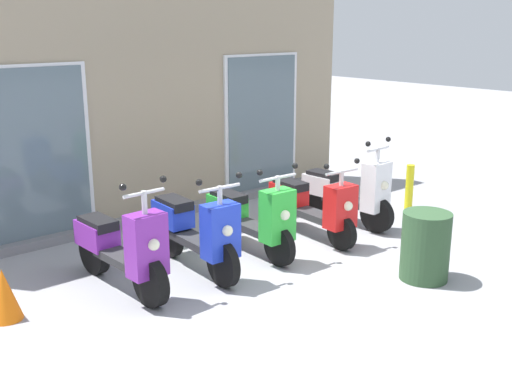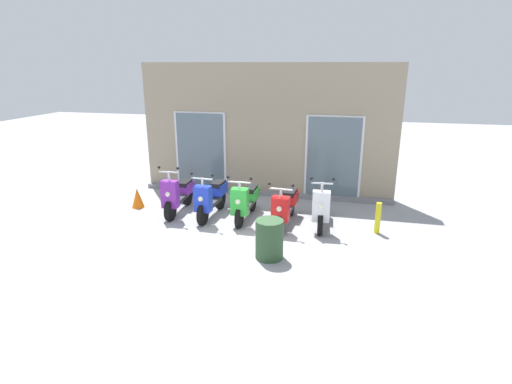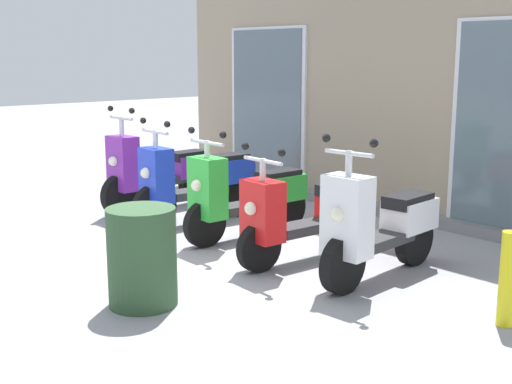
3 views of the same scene
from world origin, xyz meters
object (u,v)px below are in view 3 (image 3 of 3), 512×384
curb_bollard (508,279)px  trash_bin (142,257)px  traffic_cone (118,175)px  scooter_blue (195,181)px  scooter_purple (158,173)px  scooter_white (379,226)px  scooter_green (246,195)px  scooter_red (307,214)px

curb_bollard → trash_bin: trash_bin is taller
traffic_cone → trash_bin: trash_bin is taller
scooter_blue → trash_bin: bearing=-45.7°
scooter_purple → scooter_white: (3.53, -0.07, 0.00)m
scooter_green → scooter_blue: bearing=-178.2°
scooter_red → scooter_white: 0.80m
scooter_white → scooter_purple: bearing=178.8°
scooter_purple → curb_bollard: scooter_purple is taller
scooter_blue → trash_bin: 2.58m
scooter_blue → scooter_green: size_ratio=1.04×
scooter_purple → scooter_white: scooter_purple is taller
scooter_blue → scooter_green: scooter_blue is taller
scooter_blue → scooter_white: 2.63m
scooter_red → traffic_cone: scooter_red is taller
scooter_red → trash_bin: size_ratio=2.08×
scooter_purple → scooter_blue: bearing=-5.4°
scooter_red → scooter_green: bearing=174.8°
curb_bollard → traffic_cone: 6.01m
curb_bollard → traffic_cone: (-6.00, 0.33, -0.09)m
scooter_blue → curb_bollard: size_ratio=2.39×
traffic_cone → trash_bin: (3.91, -2.06, 0.13)m
scooter_blue → scooter_red: 1.84m
scooter_purple → traffic_cone: bearing=174.1°
traffic_cone → trash_bin: size_ratio=0.67×
scooter_blue → traffic_cone: scooter_blue is taller
scooter_white → scooter_red: bearing=-174.6°
scooter_red → trash_bin: bearing=-91.1°
scooter_green → curb_bollard: 3.04m
scooter_blue → curb_bollard: scooter_blue is taller
curb_bollard → trash_bin: 2.71m
scooter_white → trash_bin: scooter_white is taller
scooter_green → scooter_white: bearing=-0.5°
scooter_purple → trash_bin: bearing=-35.6°
scooter_green → trash_bin: size_ratio=2.08×
scooter_red → trash_bin: scooter_red is taller
scooter_red → trash_bin: 1.79m
scooter_green → traffic_cone: (-2.96, 0.18, -0.21)m
scooter_blue → curb_bollard: bearing=-1.8°
scooter_white → curb_bollard: scooter_white is taller
scooter_blue → scooter_green: bearing=1.8°
curb_bollard → scooter_purple: bearing=177.5°
scooter_purple → scooter_red: bearing=-3.1°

